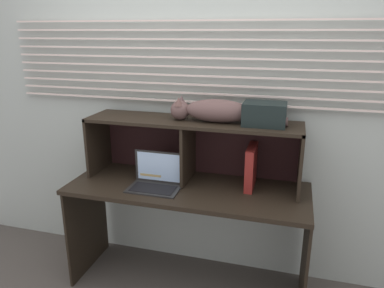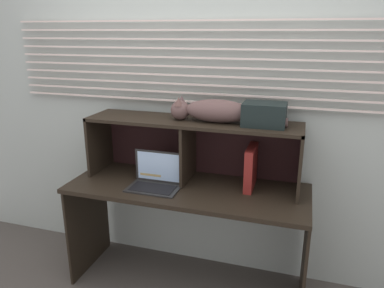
{
  "view_description": "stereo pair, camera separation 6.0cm",
  "coord_description": "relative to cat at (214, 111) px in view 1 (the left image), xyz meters",
  "views": [
    {
      "loc": [
        0.65,
        -1.96,
        1.78
      ],
      "look_at": [
        0.0,
        0.33,
        1.04
      ],
      "focal_mm": 34.1,
      "sensor_mm": 36.0,
      "label": 1
    },
    {
      "loc": [
        0.71,
        -1.94,
        1.78
      ],
      "look_at": [
        0.0,
        0.33,
        1.04
      ],
      "focal_mm": 34.1,
      "sensor_mm": 36.0,
      "label": 2
    }
  ],
  "objects": [
    {
      "name": "book_stack",
      "position": [
        -0.41,
        0.0,
        -0.47
      ],
      "size": [
        0.17,
        0.25,
        0.06
      ],
      "color": "gray",
      "rests_on": "desk"
    },
    {
      "name": "storage_box",
      "position": [
        0.33,
        -0.0,
        0.0
      ],
      "size": [
        0.27,
        0.2,
        0.15
      ],
      "primitive_type": "cube",
      "color": "black",
      "rests_on": "hutch_shelf_unit"
    },
    {
      "name": "cat",
      "position": [
        0.0,
        0.0,
        0.0
      ],
      "size": [
        0.77,
        0.17,
        0.16
      ],
      "color": "brown",
      "rests_on": "hutch_shelf_unit"
    },
    {
      "name": "hutch_shelf_unit",
      "position": [
        -0.15,
        0.03,
        -0.2
      ],
      "size": [
        1.46,
        0.35,
        0.43
      ],
      "color": "black",
      "rests_on": "desk"
    },
    {
      "name": "desk",
      "position": [
        -0.15,
        -0.12,
        -0.65
      ],
      "size": [
        1.62,
        0.6,
        0.77
      ],
      "color": "black",
      "rests_on": "ground"
    },
    {
      "name": "binder_upright",
      "position": [
        0.26,
        -0.0,
        -0.36
      ],
      "size": [
        0.05,
        0.26,
        0.29
      ],
      "primitive_type": "cube",
      "color": "maroon",
      "rests_on": "desk"
    },
    {
      "name": "back_panel_with_blinds",
      "position": [
        -0.15,
        0.22,
        -0.02
      ],
      "size": [
        4.4,
        0.08,
        2.5
      ],
      "color": "#ACB9B2",
      "rests_on": "ground"
    },
    {
      "name": "laptop",
      "position": [
        -0.35,
        -0.18,
        -0.45
      ],
      "size": [
        0.34,
        0.21,
        0.23
      ],
      "color": "#242424",
      "rests_on": "desk"
    }
  ]
}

